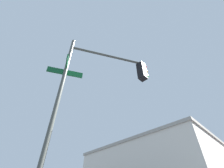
{
  "coord_description": "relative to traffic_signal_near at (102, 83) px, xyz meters",
  "views": [
    {
      "loc": [
        -3.22,
        -8.74,
        1.03
      ],
      "look_at": [
        -5.77,
        -6.16,
        4.07
      ],
      "focal_mm": 25.22,
      "sensor_mm": 36.0,
      "label": 1
    }
  ],
  "objects": [
    {
      "name": "traffic_signal_near",
      "position": [
        0.0,
        0.0,
        0.0
      ],
      "size": [
        1.94,
        3.16,
        6.22
      ],
      "color": "#474C47",
      "rests_on": "ground_plane"
    }
  ]
}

